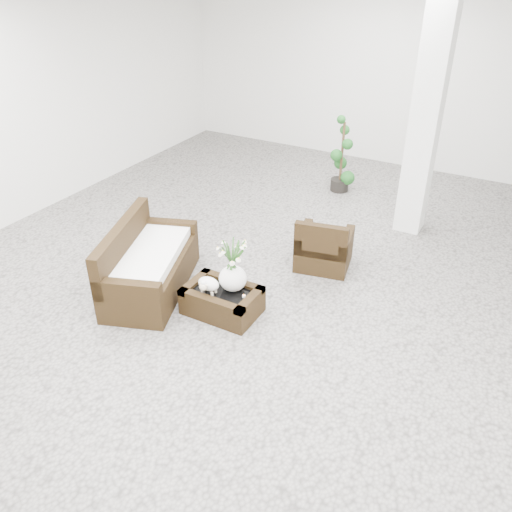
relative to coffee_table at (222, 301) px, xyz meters
The scene contains 9 objects.
ground 0.64m from the coffee_table, 69.98° to the left, with size 11.00×11.00×0.00m, color gray.
column 3.99m from the coffee_table, 67.34° to the left, with size 0.40×0.40×3.50m, color white.
coffee_table is the anchor object (origin of this frame).
sheep_figurine 0.30m from the coffee_table, 140.19° to the right, with size 0.28×0.23×0.21m, color white.
planter_narcissus 0.57m from the coffee_table, 45.00° to the left, with size 0.44×0.44×0.80m, color white, non-canonical shape.
tealight 0.35m from the coffee_table, ahead, with size 0.04×0.04×0.03m, color white.
armchair 1.79m from the coffee_table, 68.33° to the left, with size 0.72×0.69×0.77m, color black.
loveseat 1.12m from the coffee_table, behind, with size 1.72×0.82×0.92m, color black.
topiary 4.27m from the coffee_table, 91.50° to the left, with size 0.37×0.37×1.37m, color #174818, non-canonical shape.
Camera 1 is at (2.74, -5.05, 3.98)m, focal length 37.35 mm.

